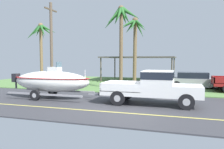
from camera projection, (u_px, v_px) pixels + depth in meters
ground at (148, 87)px, 20.33m from camera, size 36.00×22.00×0.11m
pickup_truck_towing at (157, 86)px, 12.42m from camera, size 5.59×2.07×1.87m
boat_on_trailer at (51, 81)px, 14.44m from camera, size 6.39×2.16×2.34m
parked_sedan_near at (195, 80)px, 19.58m from camera, size 4.49×1.83×1.38m
carport_awning at (139, 58)px, 26.00m from camera, size 8.00×5.76×2.80m
palm_tree_near_left at (41, 37)px, 24.23m from camera, size 3.49×2.67×6.39m
palm_tree_near_right at (135, 34)px, 21.68m from camera, size 2.70×3.33×6.50m
palm_tree_mid at (121, 22)px, 18.21m from camera, size 3.30×2.96×6.81m
utility_pole at (51, 44)px, 19.38m from camera, size 0.24×1.80×7.30m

